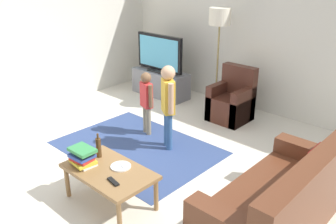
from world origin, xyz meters
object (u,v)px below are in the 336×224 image
Objects in this scene: couch at (282,206)px; tv_remote at (113,182)px; floor_lamp at (220,22)px; plate at (121,166)px; bottle at (99,147)px; child_center at (168,100)px; coffee_table at (109,174)px; armchair at (232,102)px; book_stack at (83,156)px; tv_stand at (160,83)px; child_near_tv at (146,98)px; tv at (159,54)px.

tv_remote is at bearing -144.15° from couch.
floor_lamp reaches higher than plate.
couch is at bearing 21.96° from bottle.
bottle is (-1.86, -0.75, 0.25)m from couch.
floor_lamp is 1.90m from child_center.
coffee_table is at bearing -72.94° from child_center.
tv_remote is at bearing -28.61° from coffee_table.
child_center reaches higher than plate.
armchair is 2.98m from book_stack.
book_stack is 1.38× the size of plate.
bottle is (0.50, -2.94, -1.00)m from floor_lamp.
plate is (2.09, -2.77, 0.18)m from tv_stand.
floor_lamp is at bearing 83.75° from child_near_tv.
armchair reaches higher than tv_stand.
tv_remote is at bearing -53.12° from tv_stand.
couch is at bearing 45.18° from tv_remote.
floor_lamp is at bearing 102.89° from child_center.
tv reaches higher than couch.
plate is at bearing -154.21° from couch.
tv_stand is 1.80m from floor_lamp.
child_center is 1.48m from coffee_table.
bottle is (-0.30, 0.10, 0.17)m from coffee_table.
coffee_table is 0.26m from tv_remote.
plate is (0.35, 0.02, -0.11)m from bottle.
couch is (3.60, -2.02, -0.56)m from tv.
child_center is 1.21× the size of coffee_table.
bottle is at bearing 94.39° from book_stack.
couch is 6.24× the size of bottle.
tv_stand is at bearing 127.01° from plate.
armchair is at bearing 97.85° from plate.
floor_lamp is at bearing 104.79° from coffee_table.
child_center is at bearing -93.72° from armchair.
coffee_table is (0.80, -3.04, -1.17)m from floor_lamp.
coffee_table is at bearing -75.21° from floor_lamp.
couch reaches higher than coffee_table.
tv is at bearing 137.26° from child_center.
couch reaches higher than tv_stand.
book_stack is at bearing -80.67° from floor_lamp.
tv_remote is (0.50, 0.01, -0.10)m from book_stack.
tv_remote is 0.29m from plate.
book_stack is (0.14, -1.50, -0.20)m from child_center.
floor_lamp is (-2.37, 2.19, 1.25)m from couch.
tv is at bearing 127.71° from child_near_tv.
couch is at bearing 28.56° from coffee_table.
tv_remote is at bearing -66.77° from child_center.
tv_stand is at bearing 90.00° from tv.
book_stack is at bearing -59.79° from tv_stand.
child_center is (1.62, -1.49, -0.12)m from tv.
tv is at bearing 125.39° from coffee_table.
plate reaches higher than tv_remote.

